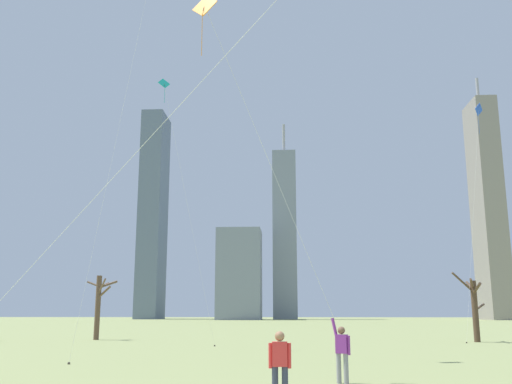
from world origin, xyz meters
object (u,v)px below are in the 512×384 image
Objects in this scene: kite_flyer_midfield_center_yellow at (66,249)px; bare_tree_center at (474,306)px; bare_tree_leftmost at (99,304)px; distant_kite_drifting_left_teal at (171,121)px; kite_flyer_foreground_right_orange at (316,285)px; bystander_far_off_by_trees at (280,364)px; distant_kite_low_near_trees_blue at (478,125)px.

kite_flyer_midfield_center_yellow is 2.85× the size of bare_tree_center.
distant_kite_drifting_left_teal is at bearing -53.48° from bare_tree_leftmost.
distant_kite_drifting_left_teal reaches higher than kite_flyer_foreground_right_orange.
bystander_far_off_by_trees is at bearing -115.12° from bare_tree_center.
bare_tree_center is (19.90, 8.04, -11.07)m from distant_kite_drifting_left_teal.
bystander_far_off_by_trees is 37.79m from distant_kite_low_near_trees_blue.
kite_flyer_midfield_center_yellow is 6.48m from bystander_far_off_by_trees.
bare_tree_center is at bearing 54.58° from kite_flyer_midfield_center_yellow.
bare_tree_leftmost is at bearing 176.70° from bare_tree_center.
distant_kite_low_near_trees_blue is 32.50m from bare_tree_leftmost.
bystander_far_off_by_trees is at bearing -64.43° from bare_tree_leftmost.
distant_kite_drifting_left_teal reaches higher than kite_flyer_midfield_center_yellow.
distant_kite_drifting_left_teal is at bearing 109.33° from bystander_far_off_by_trees.
bare_tree_center is at bearing 64.88° from bystander_far_off_by_trees.
bystander_far_off_by_trees is 30.66m from bare_tree_center.
distant_kite_drifting_left_teal is 16.15m from bare_tree_leftmost.
bare_tree_leftmost is at bearing -177.02° from distant_kite_low_near_trees_blue.
kite_flyer_foreground_right_orange is at bearing -118.32° from distant_kite_low_near_trees_blue.
distant_kite_drifting_left_teal reaches higher than bystander_far_off_by_trees.
kite_flyer_midfield_center_yellow is 7.31m from kite_flyer_foreground_right_orange.
kite_flyer_midfield_center_yellow is 0.73× the size of distant_kite_low_near_trees_blue.
bystander_far_off_by_trees is 32.51m from bare_tree_leftmost.
bare_tree_center is (13.00, 27.73, 1.52)m from bystander_far_off_by_trees.
bystander_far_off_by_trees is 0.34× the size of bare_tree_leftmost.
distant_kite_drifting_left_teal reaches higher than bare_tree_center.
distant_kite_low_near_trees_blue is 3.95× the size of bare_tree_leftmost.
distant_kite_low_near_trees_blue is at bearing 2.98° from bare_tree_leftmost.
bystander_far_off_by_trees is 0.34× the size of bare_tree_center.
distant_kite_drifting_left_teal reaches higher than bare_tree_leftmost.
bystander_far_off_by_trees is (5.67, -1.48, -2.77)m from kite_flyer_midfield_center_yellow.
bare_tree_center reaches higher than bare_tree_leftmost.
bystander_far_off_by_trees is at bearing -116.44° from distant_kite_low_near_trees_blue.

